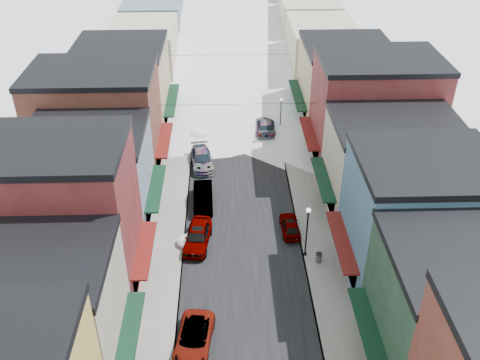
{
  "coord_description": "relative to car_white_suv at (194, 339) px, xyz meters",
  "views": [
    {
      "loc": [
        -1.35,
        -11.03,
        29.62
      ],
      "look_at": [
        0.0,
        30.68,
        2.79
      ],
      "focal_mm": 40.0,
      "sensor_mm": 36.0,
      "label": 1
    }
  ],
  "objects": [
    {
      "name": "overhead_cables",
      "position": [
        3.7,
        33.62,
        5.49
      ],
      "size": [
        16.4,
        15.04,
        0.04
      ],
      "color": "black",
      "rests_on": "ground"
    },
    {
      "name": "car_lane_silver",
      "position": [
        2.26,
        37.57,
        -0.02
      ],
      "size": [
        1.81,
        4.13,
        1.38
      ],
      "primitive_type": "imported",
      "rotation": [
        0.0,
        0.0,
        0.05
      ],
      "color": "#AEB0B6",
      "rests_on": "ground"
    },
    {
      "name": "bldg_l_tan",
      "position": [
        -9.49,
        34.12,
        4.29
      ],
      "size": [
        11.3,
        11.2,
        10.0
      ],
      "color": "tan",
      "rests_on": "ground"
    },
    {
      "name": "car_black_sedan",
      "position": [
        7.2,
        31.56,
        0.11
      ],
      "size": [
        2.52,
        5.77,
        1.65
      ],
      "primitive_type": "imported",
      "rotation": [
        0.0,
        0.0,
        3.1
      ],
      "color": "black",
      "rests_on": "ground"
    },
    {
      "name": "sidewalk_right",
      "position": [
        10.3,
        46.12,
        -0.64
      ],
      "size": [
        3.2,
        160.0,
        0.15
      ],
      "primitive_type": "cube",
      "color": "gray",
      "rests_on": "ground"
    },
    {
      "name": "bldg_l_grayblue",
      "position": [
        -9.49,
        15.12,
        3.8
      ],
      "size": [
        11.3,
        9.2,
        9.0
      ],
      "color": "#7A88A3",
      "rests_on": "ground"
    },
    {
      "name": "bldg_r_blue",
      "position": [
        16.89,
        7.12,
        4.54
      ],
      "size": [
        11.3,
        9.2,
        10.5
      ],
      "color": "#386380",
      "rests_on": "ground"
    },
    {
      "name": "road",
      "position": [
        3.7,
        46.12,
        -0.71
      ],
      "size": [
        10.0,
        160.0,
        0.01
      ],
      "primitive_type": "cube",
      "color": "black",
      "rests_on": "ground"
    },
    {
      "name": "trash_can",
      "position": [
        9.88,
        8.23,
        -0.11
      ],
      "size": [
        0.52,
        0.52,
        0.89
      ],
      "color": "#4E5053",
      "rests_on": "sidewalk_right"
    },
    {
      "name": "curb_right",
      "position": [
        8.75,
        46.12,
        -0.64
      ],
      "size": [
        0.1,
        160.0,
        0.15
      ],
      "primitive_type": "cube",
      "color": "slate",
      "rests_on": "ground"
    },
    {
      "name": "streetlamp_far",
      "position": [
        8.94,
        31.59,
        2.1
      ],
      "size": [
        0.35,
        0.35,
        4.21
      ],
      "color": "black",
      "rests_on": "sidewalk_right"
    },
    {
      "name": "bldg_r_tan",
      "position": [
        16.89,
        35.12,
        4.04
      ],
      "size": [
        11.3,
        11.2,
        9.5
      ],
      "color": "tan",
      "rests_on": "ground"
    },
    {
      "name": "car_dark_hatch",
      "position": [
        0.2,
        16.95,
        0.13
      ],
      "size": [
        1.95,
        5.16,
        1.68
      ],
      "primitive_type": "imported",
      "rotation": [
        0.0,
        0.0,
        0.03
      ],
      "color": "black",
      "rests_on": "ground"
    },
    {
      "name": "bldg_l_cream",
      "position": [
        -9.49,
        -1.38,
        4.05
      ],
      "size": [
        11.3,
        8.2,
        9.5
      ],
      "color": "#B5A692",
      "rests_on": "ground"
    },
    {
      "name": "bldg_r_green",
      "position": [
        16.89,
        -1.88,
        4.04
      ],
      "size": [
        11.3,
        9.2,
        9.5
      ],
      "color": "#1D3C2A",
      "rests_on": "ground"
    },
    {
      "name": "streetlamp_near",
      "position": [
        8.9,
        9.18,
        2.44
      ],
      "size": [
        0.4,
        0.4,
        4.77
      ],
      "color": "black",
      "rests_on": "sidewalk_right"
    },
    {
      "name": "bldg_r_cream",
      "position": [
        17.39,
        16.12,
        3.79
      ],
      "size": [
        12.3,
        9.2,
        9.0
      ],
      "color": "#B4AA91",
      "rests_on": "ground"
    },
    {
      "name": "sidewalk_left",
      "position": [
        -2.9,
        46.12,
        -0.64
      ],
      "size": [
        3.2,
        160.0,
        0.15
      ],
      "primitive_type": "cube",
      "color": "gray",
      "rests_on": "ground"
    },
    {
      "name": "car_lane_white",
      "position": [
        5.59,
        51.13,
        -0.02
      ],
      "size": [
        2.32,
        5.0,
        1.39
      ],
      "primitive_type": "imported",
      "rotation": [
        0.0,
        0.0,
        3.15
      ],
      "color": "silver",
      "rests_on": "ground"
    },
    {
      "name": "bldg_l_brick_near",
      "position": [
        -10.0,
        6.62,
        5.54
      ],
      "size": [
        12.3,
        8.2,
        12.5
      ],
      "color": "maroon",
      "rests_on": "ground"
    },
    {
      "name": "bldg_l_brick_far",
      "position": [
        -10.49,
        24.12,
        4.79
      ],
      "size": [
        13.3,
        9.2,
        11.0
      ],
      "color": "brown",
      "rests_on": "ground"
    },
    {
      "name": "curb_left",
      "position": [
        -1.35,
        46.12,
        -0.64
      ],
      "size": [
        0.1,
        160.0,
        0.15
      ],
      "primitive_type": "cube",
      "color": "slate",
      "rests_on": "ground"
    },
    {
      "name": "car_white_suv",
      "position": [
        0.0,
        0.0,
        0.0
      ],
      "size": [
        3.0,
        5.39,
        1.43
      ],
      "primitive_type": "imported",
      "rotation": [
        0.0,
        0.0,
        -0.13
      ],
      "color": "silver",
      "rests_on": "ground"
    },
    {
      "name": "snow_pile_far",
      "position": [
        -0.58,
        30.36,
        -0.24
      ],
      "size": [
        2.35,
        2.65,
        1.0
      ],
      "color": "white",
      "rests_on": "ground"
    },
    {
      "name": "car_silver_wagon",
      "position": [
        -0.13,
        24.17,
        0.07
      ],
      "size": [
        2.89,
        5.63,
        1.56
      ],
      "primitive_type": "imported",
      "rotation": [
        0.0,
        0.0,
        0.13
      ],
      "color": "gray",
      "rests_on": "ground"
    },
    {
      "name": "car_silver_sedan",
      "position": [
        -0.12,
        11.03,
        0.15
      ],
      "size": [
        2.68,
        5.29,
        1.72
      ],
      "primitive_type": "imported",
      "rotation": [
        0.0,
        0.0,
        -0.13
      ],
      "color": "gray",
      "rests_on": "ground"
    },
    {
      "name": "distant_blocks",
      "position": [
        3.7,
        69.12,
        3.29
      ],
      "size": [
        34.0,
        55.0,
        8.0
      ],
      "color": "gray",
      "rests_on": "ground"
    },
    {
      "name": "bldg_r_brick_far",
      "position": [
        17.89,
        25.12,
        5.04
      ],
      "size": [
        13.3,
        9.2,
        11.5
      ],
      "color": "maroon",
      "rests_on": "ground"
    },
    {
      "name": "car_gray_suv",
      "position": [
        8.0,
        12.52,
        -0.04
      ],
      "size": [
        1.72,
        3.98,
        1.34
      ],
      "primitive_type": "imported",
      "rotation": [
        0.0,
        0.0,
        3.18
      ],
      "color": "#94959C",
      "rests_on": "ground"
    },
    {
      "name": "snow_pile_mid",
      "position": [
        -0.89,
        10.99,
        -0.29
      ],
      "size": [
        2.1,
        2.5,
        0.89
      ],
      "color": "white",
      "rests_on": "ground"
    }
  ]
}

